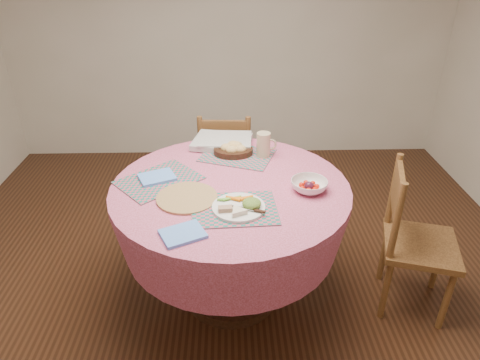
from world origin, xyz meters
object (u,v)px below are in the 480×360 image
object	(u,v)px
dining_table	(231,216)
chair_right	(412,238)
bread_bowl	(233,149)
wicker_trivet	(187,198)
latte_mug	(264,145)
chair_back	(226,164)
fruit_bowl	(309,186)
dinner_plate	(240,206)

from	to	relation	value
dining_table	chair_right	world-z (taller)	chair_right
dining_table	bread_bowl	size ratio (longest dim) A/B	5.39
wicker_trivet	latte_mug	distance (m)	0.62
chair_back	bread_bowl	bearing A→B (deg)	98.98
chair_back	wicker_trivet	xyz separation A→B (m)	(-0.18, -0.98, 0.31)
wicker_trivet	fruit_bowl	xyz separation A→B (m)	(0.61, 0.06, 0.02)
dinner_plate	bread_bowl	size ratio (longest dim) A/B	1.09
dining_table	dinner_plate	distance (m)	0.33
dining_table	chair_right	distance (m)	0.99
dining_table	dinner_plate	xyz separation A→B (m)	(0.04, -0.24, 0.22)
dining_table	latte_mug	world-z (taller)	latte_mug
dining_table	bread_bowl	bearing A→B (deg)	86.58
chair_right	fruit_bowl	world-z (taller)	chair_right
dining_table	latte_mug	size ratio (longest dim) A/B	8.70
dining_table	chair_back	world-z (taller)	chair_back
latte_mug	wicker_trivet	bearing A→B (deg)	-131.86
wicker_trivet	bread_bowl	xyz separation A→B (m)	(0.24, 0.49, 0.03)
dining_table	chair_right	xyz separation A→B (m)	(0.98, -0.08, -0.11)
bread_bowl	fruit_bowl	bearing A→B (deg)	-48.82
bread_bowl	latte_mug	size ratio (longest dim) A/B	1.61
dinner_plate	bread_bowl	bearing A→B (deg)	92.17
dining_table	dinner_plate	world-z (taller)	dinner_plate
latte_mug	dinner_plate	bearing A→B (deg)	-105.03
bread_bowl	latte_mug	xyz separation A→B (m)	(0.18, -0.03, 0.04)
dining_table	wicker_trivet	bearing A→B (deg)	-149.29
dining_table	chair_back	bearing A→B (deg)	91.95
chair_right	dinner_plate	world-z (taller)	chair_right
dinner_plate	latte_mug	distance (m)	0.59
chair_right	wicker_trivet	world-z (taller)	chair_right
bread_bowl	chair_back	bearing A→B (deg)	95.88
dining_table	fruit_bowl	bearing A→B (deg)	-9.40
chair_back	bread_bowl	distance (m)	0.60
wicker_trivet	latte_mug	size ratio (longest dim) A/B	2.11
chair_right	chair_back	distance (m)	1.38
latte_mug	dining_table	bearing A→B (deg)	-120.76
wicker_trivet	chair_back	bearing A→B (deg)	79.35
fruit_bowl	dinner_plate	bearing A→B (deg)	-153.78
latte_mug	bread_bowl	bearing A→B (deg)	170.23
wicker_trivet	fruit_bowl	world-z (taller)	fruit_bowl
wicker_trivet	fruit_bowl	size ratio (longest dim) A/B	1.58
chair_back	dinner_plate	size ratio (longest dim) A/B	3.38
bread_bowl	fruit_bowl	xyz separation A→B (m)	(0.37, -0.43, -0.01)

